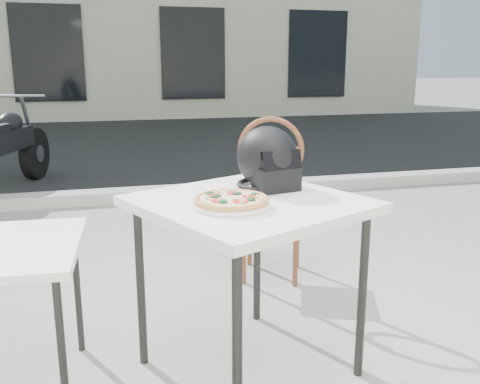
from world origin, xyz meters
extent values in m
plane|color=gray|center=(0.00, 0.00, 0.00)|extent=(80.00, 80.00, 0.00)
cube|color=black|center=(0.00, 7.00, 0.00)|extent=(30.00, 8.00, 0.00)
cube|color=#A8A49D|center=(0.00, 3.00, 0.06)|extent=(30.00, 0.25, 0.12)
cube|color=black|center=(-1.70, 10.98, 1.60)|extent=(1.60, 0.08, 2.20)
cube|color=black|center=(1.70, 10.98, 1.60)|extent=(1.60, 0.08, 2.20)
cube|color=black|center=(5.00, 10.98, 1.60)|extent=(1.60, 0.08, 2.20)
cube|color=white|center=(0.00, -0.33, 0.80)|extent=(1.15, 1.15, 0.04)
cylinder|color=black|center=(-0.17, -0.81, 0.39)|extent=(0.05, 0.05, 0.78)
cylinder|color=black|center=(0.48, -0.51, 0.39)|extent=(0.05, 0.05, 0.78)
cylinder|color=black|center=(-0.47, -0.16, 0.39)|extent=(0.05, 0.05, 0.78)
cylinder|color=black|center=(0.18, 0.14, 0.39)|extent=(0.05, 0.05, 0.78)
cylinder|color=white|center=(-0.11, -0.44, 0.83)|extent=(0.33, 0.33, 0.01)
torus|color=white|center=(-0.11, -0.44, 0.84)|extent=(0.35, 0.35, 0.02)
cylinder|color=#DA904F|center=(-0.11, -0.44, 0.85)|extent=(0.37, 0.37, 0.01)
torus|color=#DA904F|center=(-0.11, -0.44, 0.86)|extent=(0.38, 0.38, 0.02)
cylinder|color=red|center=(-0.11, -0.44, 0.86)|extent=(0.33, 0.33, 0.00)
cylinder|color=beige|center=(-0.11, -0.44, 0.86)|extent=(0.32, 0.32, 0.00)
cylinder|color=red|center=(-0.03, -0.45, 0.87)|extent=(0.07, 0.07, 0.00)
cylinder|color=red|center=(-0.08, -0.37, 0.87)|extent=(0.07, 0.07, 0.00)
cylinder|color=red|center=(-0.17, -0.40, 0.87)|extent=(0.07, 0.07, 0.00)
cylinder|color=red|center=(-0.17, -0.49, 0.87)|extent=(0.07, 0.07, 0.00)
cylinder|color=red|center=(-0.09, -0.51, 0.87)|extent=(0.07, 0.07, 0.00)
ellipsoid|color=#153A18|center=(-0.07, -0.39, 0.87)|extent=(0.05, 0.04, 0.01)
ellipsoid|color=#153A18|center=(-0.17, -0.41, 0.87)|extent=(0.06, 0.05, 0.01)
ellipsoid|color=#153A18|center=(-0.04, -0.50, 0.87)|extent=(0.04, 0.05, 0.01)
ellipsoid|color=#153A18|center=(-0.16, -0.51, 0.87)|extent=(0.05, 0.06, 0.01)
ellipsoid|color=#153A18|center=(0.00, -0.42, 0.87)|extent=(0.05, 0.04, 0.01)
ellipsoid|color=#153A18|center=(-0.18, -0.35, 0.87)|extent=(0.06, 0.05, 0.01)
cylinder|color=#E2D68A|center=(-0.10, -0.48, 0.87)|extent=(0.02, 0.03, 0.02)
cylinder|color=#E2D68A|center=(-0.14, -0.35, 0.87)|extent=(0.03, 0.03, 0.02)
cylinder|color=#E2D68A|center=(-0.03, -0.45, 0.87)|extent=(0.03, 0.02, 0.02)
cylinder|color=#E2D68A|center=(-0.09, -0.34, 0.87)|extent=(0.02, 0.03, 0.02)
cylinder|color=#E2D68A|center=(-0.09, -0.54, 0.87)|extent=(0.03, 0.03, 0.02)
cylinder|color=#E2D68A|center=(-0.21, -0.44, 0.87)|extent=(0.03, 0.02, 0.02)
cylinder|color=#E2D68A|center=(0.00, -0.48, 0.87)|extent=(0.02, 0.03, 0.02)
cylinder|color=#E2D68A|center=(-0.16, -0.49, 0.87)|extent=(0.03, 0.03, 0.02)
ellipsoid|color=black|center=(0.14, -0.14, 0.97)|extent=(0.34, 0.36, 0.29)
cube|color=black|center=(0.16, -0.22, 0.88)|extent=(0.23, 0.15, 0.12)
torus|color=black|center=(0.14, -0.14, 0.84)|extent=(0.35, 0.35, 0.03)
cube|color=black|center=(0.17, -0.26, 0.98)|extent=(0.20, 0.08, 0.09)
cube|color=brown|center=(0.45, 0.73, 0.47)|extent=(0.55, 0.55, 0.04)
cylinder|color=brown|center=(0.67, 0.82, 0.23)|extent=(0.04, 0.04, 0.46)
cylinder|color=brown|center=(0.36, 0.95, 0.23)|extent=(0.04, 0.04, 0.46)
cylinder|color=brown|center=(0.54, 0.51, 0.23)|extent=(0.04, 0.04, 0.46)
cylinder|color=brown|center=(0.24, 0.64, 0.23)|extent=(0.04, 0.04, 0.46)
cylinder|color=brown|center=(0.54, 0.50, 0.69)|extent=(0.04, 0.04, 0.44)
cylinder|color=brown|center=(0.23, 0.63, 0.69)|extent=(0.04, 0.04, 0.44)
torus|color=brown|center=(0.39, 0.56, 0.89)|extent=(0.39, 0.19, 0.41)
cylinder|color=black|center=(-0.80, -0.55, 0.32)|extent=(0.03, 0.03, 0.64)
cylinder|color=black|center=(-0.77, 0.04, 0.32)|extent=(0.03, 0.03, 0.64)
cylinder|color=black|center=(-1.42, 4.39, 0.31)|extent=(0.30, 0.64, 0.63)
cylinder|color=gray|center=(-1.42, 4.39, 0.31)|extent=(0.20, 0.24, 0.21)
cube|color=black|center=(-1.63, 3.69, 0.57)|extent=(0.49, 1.10, 0.23)
ellipsoid|color=black|center=(-1.58, 3.84, 0.75)|extent=(0.35, 0.48, 0.23)
cylinder|color=gray|center=(-1.44, 4.31, 0.65)|extent=(0.14, 0.33, 0.74)
cylinder|color=gray|center=(-1.48, 4.19, 1.02)|extent=(0.53, 0.19, 0.03)
camera|label=1|loc=(-0.61, -2.51, 1.41)|focal=40.00mm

